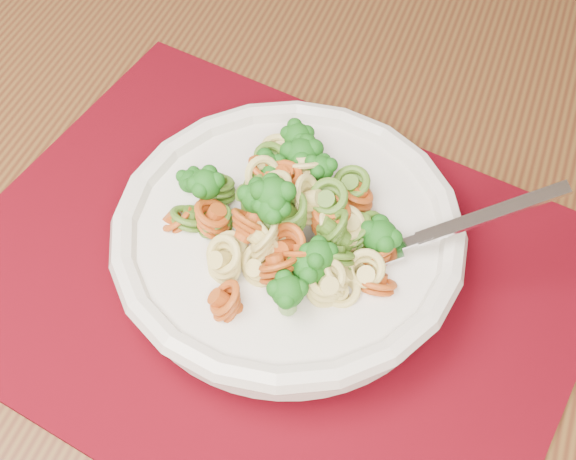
{
  "coord_description": "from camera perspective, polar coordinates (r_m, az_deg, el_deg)",
  "views": [
    {
      "loc": [
        0.16,
        0.25,
        1.22
      ],
      "look_at": [
        0.14,
        0.6,
        0.74
      ],
      "focal_mm": 50.0,
      "sensor_mm": 36.0,
      "label": 1
    }
  ],
  "objects": [
    {
      "name": "placemat",
      "position": [
        0.62,
        -1.52,
        -3.38
      ],
      "size": [
        0.58,
        0.53,
        0.0
      ],
      "primitive_type": "cube",
      "rotation": [
        0.0,
        0.0,
        -0.47
      ],
      "color": "#50030D",
      "rests_on": "dining_table"
    },
    {
      "name": "pasta_bowl",
      "position": [
        0.6,
        -0.0,
        -0.57
      ],
      "size": [
        0.26,
        0.26,
        0.05
      ],
      "color": "beige",
      "rests_on": "placemat"
    },
    {
      "name": "pasta_broccoli_heap",
      "position": [
        0.59,
        -0.0,
        0.35
      ],
      "size": [
        0.22,
        0.22,
        0.06
      ],
      "primitive_type": null,
      "color": "#D4C068",
      "rests_on": "pasta_bowl"
    },
    {
      "name": "dining_table",
      "position": [
        0.73,
        3.9,
        -2.24
      ],
      "size": [
        1.73,
        1.37,
        0.7
      ],
      "rotation": [
        0.0,
        0.0,
        -0.3
      ],
      "color": "#563718",
      "rests_on": "ground"
    },
    {
      "name": "fork",
      "position": [
        0.58,
        6.83,
        -1.49
      ],
      "size": [
        0.18,
        0.07,
        0.08
      ],
      "primitive_type": null,
      "rotation": [
        0.0,
        -0.35,
        0.23
      ],
      "color": "silver",
      "rests_on": "pasta_bowl"
    }
  ]
}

